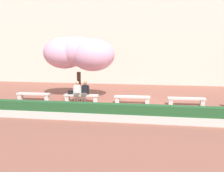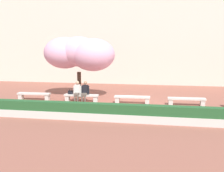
% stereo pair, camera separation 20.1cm
% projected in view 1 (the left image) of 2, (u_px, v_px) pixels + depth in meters
% --- Properties ---
extents(ground_plane, '(100.00, 100.00, 0.00)m').
position_uv_depth(ground_plane, '(132.00, 103.00, 15.76)').
color(ground_plane, '#8E5142').
extents(building_facade, '(29.54, 4.00, 8.09)m').
position_uv_depth(building_facade, '(142.00, 40.00, 25.04)').
color(building_facade, beige).
rests_on(building_facade, ground).
extents(stone_bench_west_end, '(2.15, 0.49, 0.45)m').
position_uv_depth(stone_bench_west_end, '(34.00, 95.00, 16.72)').
color(stone_bench_west_end, beige).
rests_on(stone_bench_west_end, ground).
extents(stone_bench_near_west, '(2.15, 0.49, 0.45)m').
position_uv_depth(stone_bench_near_west, '(81.00, 97.00, 16.22)').
color(stone_bench_near_west, beige).
rests_on(stone_bench_near_west, ground).
extents(stone_bench_center, '(2.15, 0.49, 0.45)m').
position_uv_depth(stone_bench_center, '(132.00, 98.00, 15.71)').
color(stone_bench_center, beige).
rests_on(stone_bench_center, ground).
extents(stone_bench_near_east, '(2.15, 0.49, 0.45)m').
position_uv_depth(stone_bench_near_east, '(186.00, 100.00, 15.20)').
color(stone_bench_near_east, beige).
rests_on(stone_bench_near_east, ground).
extents(person_seated_left, '(0.51, 0.70, 1.29)m').
position_uv_depth(person_seated_left, '(77.00, 91.00, 16.15)').
color(person_seated_left, black).
rests_on(person_seated_left, ground).
extents(person_seated_right, '(0.51, 0.70, 1.29)m').
position_uv_depth(person_seated_right, '(85.00, 91.00, 16.07)').
color(person_seated_right, black).
rests_on(person_seated_right, ground).
extents(handbag, '(0.30, 0.15, 0.34)m').
position_uv_depth(handbag, '(70.00, 92.00, 16.29)').
color(handbag, black).
rests_on(handbag, stone_bench_near_west).
extents(cherry_tree_main, '(4.83, 2.99, 4.04)m').
position_uv_depth(cherry_tree_main, '(78.00, 53.00, 17.12)').
color(cherry_tree_main, '#513828').
rests_on(cherry_tree_main, ground).
extents(planter_hedge_foreground, '(17.61, 0.50, 0.80)m').
position_uv_depth(planter_hedge_foreground, '(125.00, 113.00, 11.88)').
color(planter_hedge_foreground, beige).
rests_on(planter_hedge_foreground, ground).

